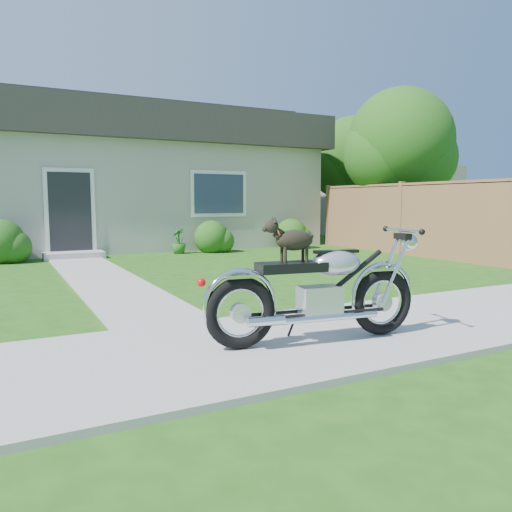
# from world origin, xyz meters

# --- Properties ---
(ground) EXTENTS (80.00, 80.00, 0.00)m
(ground) POSITION_xyz_m (0.00, 0.00, 0.00)
(ground) COLOR #235114
(ground) RESTS_ON ground
(sidewalk) EXTENTS (24.00, 2.20, 0.04)m
(sidewalk) POSITION_xyz_m (0.00, 0.00, 0.02)
(sidewalk) COLOR #9E9B93
(sidewalk) RESTS_ON ground
(walkway) EXTENTS (1.20, 8.00, 0.03)m
(walkway) POSITION_xyz_m (-1.50, 5.00, 0.01)
(walkway) COLOR #9E9B93
(walkway) RESTS_ON ground
(house) EXTENTS (12.60, 7.03, 4.50)m
(house) POSITION_xyz_m (-0.00, 11.99, 2.16)
(house) COLOR #A8A298
(house) RESTS_ON ground
(fence) EXTENTS (0.12, 6.62, 1.90)m
(fence) POSITION_xyz_m (6.30, 5.75, 0.94)
(fence) COLOR olive
(fence) RESTS_ON ground
(tree_near) EXTENTS (3.04, 3.04, 4.66)m
(tree_near) POSITION_xyz_m (7.54, 6.95, 2.99)
(tree_near) COLOR #3D2B1C
(tree_near) RESTS_ON ground
(tree_far) EXTENTS (2.93, 2.92, 4.47)m
(tree_far) POSITION_xyz_m (8.66, 10.54, 2.87)
(tree_far) COLOR #3D2B1C
(tree_far) RESTS_ON ground
(shrub_row) EXTENTS (10.48, 1.07, 1.07)m
(shrub_row) POSITION_xyz_m (-0.58, 8.50, 0.42)
(shrub_row) COLOR #245316
(shrub_row) RESTS_ON ground
(potted_plant_right) EXTENTS (0.53, 0.53, 0.67)m
(potted_plant_right) POSITION_xyz_m (1.15, 8.55, 0.33)
(potted_plant_right) COLOR #22671C
(potted_plant_right) RESTS_ON ground
(motorcycle_with_dog) EXTENTS (2.22, 0.64, 1.18)m
(motorcycle_with_dog) POSITION_xyz_m (-0.41, -0.24, 0.55)
(motorcycle_with_dog) COLOR black
(motorcycle_with_dog) RESTS_ON sidewalk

